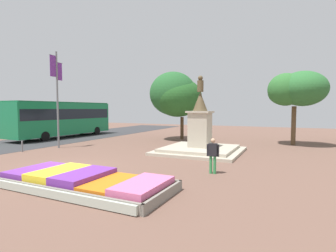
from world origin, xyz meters
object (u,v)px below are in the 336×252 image
at_px(flower_planter, 82,181).
at_px(statue_monument, 200,139).
at_px(kerb_bollard_north, 22,146).
at_px(city_bus, 63,117).
at_px(pedestrian_near_planter, 213,153).
at_px(banner_pole, 57,95).

distance_m(flower_planter, statue_monument, 9.66).
xyz_separation_m(flower_planter, kerb_bollard_north, (-9.61, 4.55, 0.16)).
relative_size(city_bus, pedestrian_near_planter, 7.04).
bearing_deg(pedestrian_near_planter, banner_pole, 167.58).
relative_size(banner_pole, city_bus, 0.63).
height_order(pedestrian_near_planter, kerb_bollard_north, pedestrian_near_planter).
xyz_separation_m(city_bus, pedestrian_near_planter, (18.11, -8.38, -1.15)).
relative_size(banner_pole, pedestrian_near_planter, 4.42).
bearing_deg(flower_planter, kerb_bollard_north, 154.64).
xyz_separation_m(statue_monument, kerb_bollard_north, (-11.09, -4.96, -0.50)).
distance_m(flower_planter, banner_pole, 11.84).
bearing_deg(city_bus, statue_monument, -10.85).
bearing_deg(banner_pole, city_bus, 134.30).
bearing_deg(banner_pole, pedestrian_near_planter, -12.42).
xyz_separation_m(statue_monument, city_bus, (-15.76, 3.02, 1.18)).
height_order(statue_monument, kerb_bollard_north, statue_monument).
bearing_deg(pedestrian_near_planter, kerb_bollard_north, 178.32).
xyz_separation_m(flower_planter, pedestrian_near_planter, (3.83, 4.16, 0.69)).
height_order(statue_monument, city_bus, statue_monument).
bearing_deg(kerb_bollard_north, city_bus, 120.31).
bearing_deg(pedestrian_near_planter, city_bus, 155.17).
height_order(flower_planter, pedestrian_near_planter, pedestrian_near_planter).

